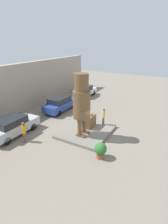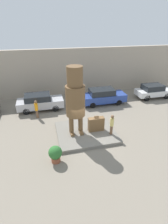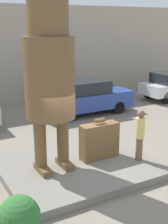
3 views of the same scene
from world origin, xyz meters
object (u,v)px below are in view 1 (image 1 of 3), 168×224
(tourist, at_px, (103,116))
(parked_car_silver, at_px, (13,126))
(planter_pot, at_px, (101,150))
(worker_hivis, at_px, (24,131))
(parked_car_white, at_px, (85,91))
(parked_car_blue, at_px, (61,103))
(giant_suitcase, at_px, (91,121))
(statue_figure, at_px, (82,101))

(tourist, distance_m, parked_car_silver, 7.96)
(planter_pot, bearing_deg, worker_hivis, 99.92)
(planter_pot, bearing_deg, parked_car_white, 33.38)
(parked_car_blue, distance_m, planter_pot, 9.61)
(giant_suitcase, xyz_separation_m, worker_hivis, (-4.47, 3.65, 0.14))
(statue_figure, bearing_deg, parked_car_blue, 52.14)
(tourist, relative_size, parked_car_blue, 0.35)
(parked_car_white, height_order, worker_hivis, worker_hivis)
(tourist, relative_size, planter_pot, 1.41)
(worker_hivis, bearing_deg, parked_car_silver, 79.22)
(parked_car_silver, relative_size, worker_hivis, 2.60)
(parked_car_blue, distance_m, parked_car_white, 6.16)
(giant_suitcase, xyz_separation_m, parked_car_silver, (-4.16, 5.33, 0.05))
(planter_pot, bearing_deg, parked_car_silver, 95.51)
(planter_pot, bearing_deg, giant_suitcase, 36.04)
(parked_car_blue, bearing_deg, planter_pot, -127.14)
(tourist, bearing_deg, parked_car_silver, 130.10)
(parked_car_silver, xyz_separation_m, parked_car_blue, (6.55, -0.14, 0.01))
(giant_suitcase, relative_size, planter_pot, 1.13)
(parked_car_blue, bearing_deg, tourist, -103.50)
(statue_figure, distance_m, parked_car_silver, 6.32)
(tourist, distance_m, planter_pot, 4.72)
(parked_car_silver, distance_m, planter_pot, 7.84)
(statue_figure, height_order, giant_suitcase, statue_figure)
(statue_figure, relative_size, parked_car_blue, 1.10)
(planter_pot, bearing_deg, tourist, 21.40)
(parked_car_silver, bearing_deg, statue_figure, -63.91)
(giant_suitcase, height_order, planter_pot, giant_suitcase)
(statue_figure, relative_size, worker_hivis, 2.98)
(statue_figure, xyz_separation_m, tourist, (2.55, -0.83, -2.10))
(parked_car_blue, relative_size, planter_pot, 4.06)
(parked_car_silver, xyz_separation_m, planter_pot, (0.75, -7.80, -0.22))
(parked_car_silver, distance_m, worker_hivis, 1.71)
(statue_figure, xyz_separation_m, giant_suitcase, (1.58, -0.07, -2.42))
(parked_car_white, bearing_deg, tourist, -140.90)
(planter_pot, distance_m, worker_hivis, 6.23)
(parked_car_white, xyz_separation_m, planter_pot, (-11.96, -7.88, -0.20))
(statue_figure, relative_size, giant_suitcase, 3.95)
(parked_car_silver, relative_size, planter_pot, 3.88)
(planter_pot, relative_size, worker_hivis, 0.67)
(giant_suitcase, height_order, tourist, tourist)
(giant_suitcase, bearing_deg, parked_car_white, 32.27)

